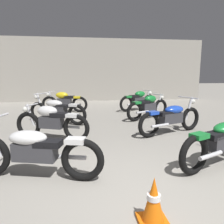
# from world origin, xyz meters

# --- Properties ---
(ground_plane) EXTENTS (60.00, 60.00, 0.00)m
(ground_plane) POSITION_xyz_m (0.00, 0.00, 0.00)
(ground_plane) COLOR gray
(back_wall) EXTENTS (13.17, 0.24, 3.60)m
(back_wall) POSITION_xyz_m (0.00, 10.46, 1.80)
(back_wall) COLOR #9E998E
(back_wall) RESTS_ON ground
(motorcycle_left_row_0) EXTENTS (2.12, 0.83, 0.97)m
(motorcycle_left_row_0) POSITION_xyz_m (-1.60, 0.85, 0.45)
(motorcycle_left_row_0) COLOR black
(motorcycle_left_row_0) RESTS_ON ground
(motorcycle_left_row_1) EXTENTS (1.86, 0.85, 0.88)m
(motorcycle_left_row_1) POSITION_xyz_m (-1.59, 2.87, 0.46)
(motorcycle_left_row_1) COLOR black
(motorcycle_left_row_1) RESTS_ON ground
(motorcycle_left_row_2) EXTENTS (1.93, 1.20, 0.97)m
(motorcycle_left_row_2) POSITION_xyz_m (-1.65, 4.67, 0.45)
(motorcycle_left_row_2) COLOR black
(motorcycle_left_row_2) RESTS_ON ground
(motorcycle_left_row_3) EXTENTS (1.94, 0.65, 0.88)m
(motorcycle_left_row_3) POSITION_xyz_m (-1.54, 6.75, 0.46)
(motorcycle_left_row_3) COLOR black
(motorcycle_left_row_3) RESTS_ON ground
(motorcycle_right_row_0) EXTENTS (2.03, 1.05, 0.97)m
(motorcycle_right_row_0) POSITION_xyz_m (1.61, 0.90, 0.45)
(motorcycle_right_row_0) COLOR black
(motorcycle_right_row_0) RESTS_ON ground
(motorcycle_right_row_1) EXTENTS (2.06, 0.99, 0.97)m
(motorcycle_right_row_1) POSITION_xyz_m (1.55, 2.94, 0.45)
(motorcycle_right_row_1) COLOR black
(motorcycle_right_row_1) RESTS_ON ground
(motorcycle_right_row_2) EXTENTS (1.79, 1.02, 0.88)m
(motorcycle_right_row_2) POSITION_xyz_m (1.52, 4.87, 0.46)
(motorcycle_right_row_2) COLOR black
(motorcycle_right_row_2) RESTS_ON ground
(motorcycle_right_row_3) EXTENTS (1.84, 0.92, 0.88)m
(motorcycle_right_row_3) POSITION_xyz_m (1.65, 6.71, 0.46)
(motorcycle_right_row_3) COLOR black
(motorcycle_right_row_3) RESTS_ON ground
(traffic_cone) EXTENTS (0.32, 0.32, 0.54)m
(traffic_cone) POSITION_xyz_m (-0.11, -0.43, 0.26)
(traffic_cone) COLOR orange
(traffic_cone) RESTS_ON ground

